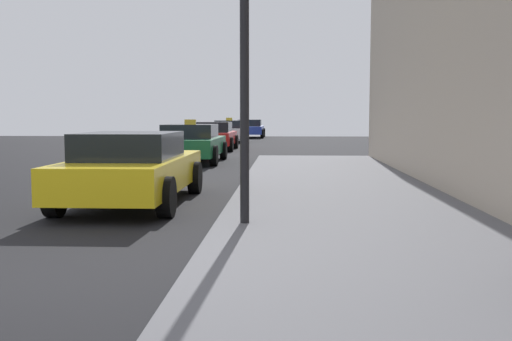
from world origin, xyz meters
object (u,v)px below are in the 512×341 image
car_yellow (133,168)px  car_white (229,131)px  car_blue (250,128)px  car_green (191,143)px  car_red (213,136)px

car_yellow → car_white: car_white is taller
car_yellow → car_blue: (0.19, 32.13, -0.00)m
car_yellow → car_blue: size_ratio=1.07×
car_yellow → car_blue: 32.13m
car_yellow → car_green: (-0.45, 9.50, 0.00)m
car_white → car_red: bearing=-89.9°
car_red → car_white: 8.39m
car_yellow → car_blue: bearing=89.7°
car_yellow → car_green: size_ratio=1.00×
car_green → car_white: 15.61m
car_red → car_blue: 15.43m
car_blue → car_green: bearing=-91.6°
car_green → car_white: (-0.17, 15.61, -0.00)m
car_yellow → car_blue: same height
car_red → car_white: size_ratio=0.95×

